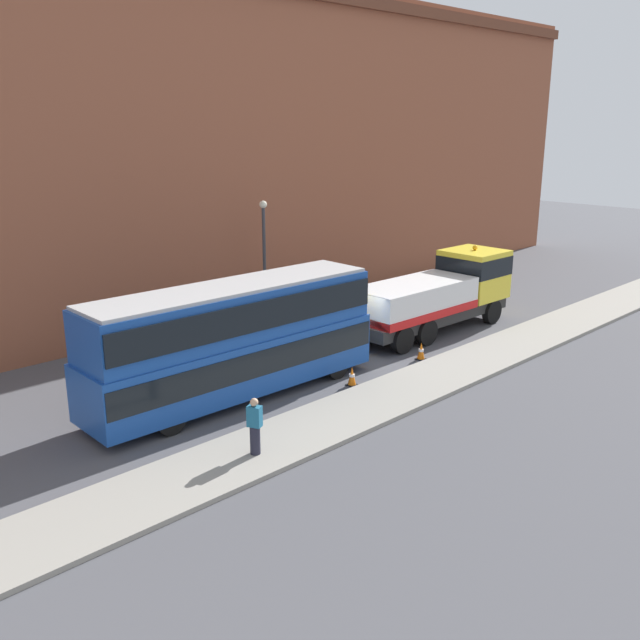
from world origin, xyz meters
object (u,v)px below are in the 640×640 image
at_px(recovery_tow_truck, 438,293).
at_px(double_decker_bus, 234,337).
at_px(traffic_cone_near_bus, 352,377).
at_px(pedestrian_onlooker, 255,427).
at_px(street_lamp, 264,251).
at_px(traffic_cone_midway, 421,351).

bearing_deg(recovery_tow_truck, double_decker_bus, -178.74).
bearing_deg(double_decker_bus, traffic_cone_near_bus, -28.04).
xyz_separation_m(double_decker_bus, pedestrian_onlooker, (-2.47, -4.08, -1.25)).
height_order(pedestrian_onlooker, street_lamp, street_lamp).
xyz_separation_m(traffic_cone_near_bus, street_lamp, (3.29, 8.83, 3.13)).
height_order(traffic_cone_near_bus, street_lamp, street_lamp).
bearing_deg(street_lamp, double_decker_bus, -136.17).
height_order(double_decker_bus, street_lamp, street_lamp).
bearing_deg(traffic_cone_near_bus, traffic_cone_midway, 0.16).
bearing_deg(double_decker_bus, street_lamp, 45.14).
height_order(pedestrian_onlooker, traffic_cone_near_bus, pedestrian_onlooker).
relative_size(double_decker_bus, traffic_cone_midway, 15.41).
relative_size(double_decker_bus, street_lamp, 1.90).
xyz_separation_m(recovery_tow_truck, traffic_cone_near_bus, (-8.03, -2.08, -1.42)).
distance_m(recovery_tow_truck, traffic_cone_midway, 4.62).
xyz_separation_m(pedestrian_onlooker, traffic_cone_midway, (10.34, 2.00, -0.64)).
height_order(recovery_tow_truck, traffic_cone_near_bus, recovery_tow_truck).
height_order(recovery_tow_truck, street_lamp, street_lamp).
height_order(double_decker_bus, traffic_cone_midway, double_decker_bus).
xyz_separation_m(pedestrian_onlooker, street_lamp, (9.49, 10.81, 2.49)).
relative_size(recovery_tow_truck, pedestrian_onlooker, 5.95).
bearing_deg(pedestrian_onlooker, street_lamp, 23.37).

